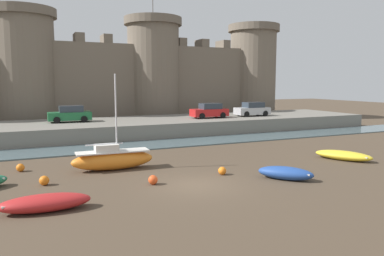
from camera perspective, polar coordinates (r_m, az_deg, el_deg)
The scene contains 15 objects.
ground_plane at distance 20.08m, azimuth 0.75°, elevation -8.75°, with size 160.00×160.00×0.00m, color #4C3D2D.
water_channel at distance 32.24m, azimuth -9.24°, elevation -2.73°, with size 80.00×4.50×0.10m, color slate.
quay_road at distance 39.11m, azimuth -12.03°, elevation -0.05°, with size 58.97×10.00×1.50m, color slate.
castle at distance 48.63m, azimuth -14.73°, elevation 7.89°, with size 54.51×7.54×16.83m.
rowboat_near_channel_left at distance 17.32m, azimuth -21.52°, elevation -10.51°, with size 3.84×1.49×0.73m.
rowboat_foreground_left at distance 21.80m, azimuth 14.07°, elevation -6.64°, with size 2.86×3.07×0.74m.
rowboat_foreground_centre at distance 28.47m, azimuth 22.06°, elevation -3.85°, with size 3.06×4.10×0.65m.
sailboat_midflat_left at distance 23.96m, azimuth -12.00°, elevation -4.62°, with size 5.12×1.57×5.97m.
mooring_buoy_near_shore at distance 20.28m, azimuth -5.96°, elevation -7.87°, with size 0.51×0.51×0.51m, color #E04C1E.
mooring_buoy_mid_mud at distance 21.52m, azimuth -21.60°, elevation -7.46°, with size 0.52×0.52×0.52m, color orange.
mooring_buoy_off_centre at distance 25.30m, azimuth -24.69°, elevation -5.51°, with size 0.49×0.49×0.49m, color orange.
mooring_buoy_near_channel at distance 22.31m, azimuth 4.62°, elevation -6.52°, with size 0.48×0.48×0.48m, color orange.
car_quay_centre_east at distance 39.08m, azimuth -18.09°, elevation 2.01°, with size 4.12×1.92×1.62m.
car_quay_west at distance 44.41m, azimuth 9.20°, elevation 2.82°, with size 4.12×1.92×1.62m.
car_quay_east at distance 41.54m, azimuth 2.69°, elevation 2.62°, with size 4.12×1.92×1.62m.
Camera 1 is at (-8.18, -17.50, 5.45)m, focal length 35.00 mm.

